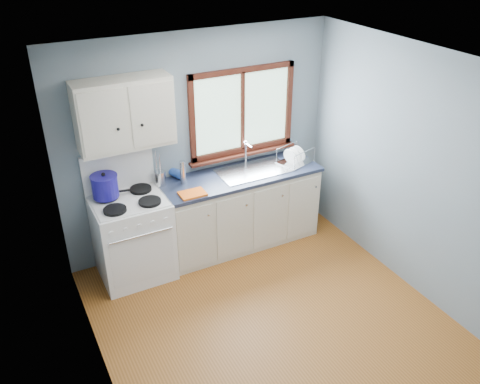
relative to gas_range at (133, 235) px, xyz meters
name	(u,v)px	position (x,y,z in m)	size (l,w,h in m)	color
floor	(278,329)	(0.95, -1.47, -0.50)	(3.20, 3.60, 0.02)	#92541F
ceiling	(291,71)	(0.95, -1.47, 2.02)	(3.20, 3.60, 0.02)	white
wall_back	(199,143)	(0.95, 0.34, 0.76)	(3.20, 0.02, 2.50)	gray
wall_front	(451,365)	(0.95, -3.28, 0.76)	(3.20, 0.02, 2.50)	gray
wall_left	(93,272)	(-0.66, -1.47, 0.76)	(0.02, 3.60, 2.50)	gray
wall_right	(424,178)	(2.56, -1.47, 0.76)	(0.02, 3.60, 2.50)	gray
gas_range	(133,235)	(0.00, 0.00, 0.00)	(0.76, 0.69, 1.36)	white
base_cabinets	(240,212)	(1.31, 0.02, -0.08)	(1.85, 0.60, 0.88)	beige
countertop	(240,176)	(1.31, 0.02, 0.41)	(1.89, 0.64, 0.04)	#1A2133
sink	(254,175)	(1.49, 0.02, 0.37)	(0.84, 0.46, 0.44)	silver
window	(242,117)	(1.48, 0.30, 0.98)	(1.36, 0.10, 1.03)	#9EC6A8
upper_cabinets	(124,114)	(0.10, 0.15, 1.31)	(0.95, 0.35, 0.70)	beige
skillet	(107,193)	(-0.17, 0.15, 0.49)	(0.37, 0.28, 0.05)	black
stockpot	(105,186)	(-0.19, 0.13, 0.59)	(0.35, 0.35, 0.27)	navy
utensil_crock	(160,178)	(0.42, 0.19, 0.51)	(0.15, 0.15, 0.41)	silver
thermos	(183,172)	(0.65, 0.10, 0.56)	(0.06, 0.06, 0.27)	silver
soap_bottle	(182,169)	(0.67, 0.18, 0.56)	(0.10, 0.10, 0.27)	#284CA4
dish_towel	(192,194)	(0.64, -0.18, 0.44)	(0.27, 0.20, 0.02)	orange
dish_rack	(295,159)	(2.02, -0.02, 0.48)	(0.46, 0.40, 0.20)	silver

